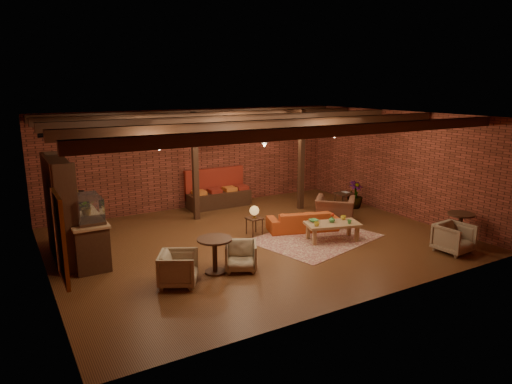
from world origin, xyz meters
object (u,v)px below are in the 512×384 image
armchair_right (335,205)px  side_table_book (344,194)px  armchair_a (178,267)px  armchair_b (241,255)px  coffee_table (332,225)px  side_table_lamp (254,213)px  round_table_left (215,250)px  armchair_far (454,237)px  sofa (302,220)px  plant_tall (356,168)px  round_table_right (460,223)px

armchair_right → side_table_book: 1.50m
armchair_a → armchair_b: size_ratio=1.09×
coffee_table → side_table_lamp: (-1.51, 1.41, 0.19)m
coffee_table → armchair_a: bearing=-172.8°
round_table_left → armchair_far: size_ratio=1.00×
sofa → coffee_table: size_ratio=1.26×
armchair_b → armchair_right: armchair_right is taller
armchair_far → armchair_a: bearing=161.6°
armchair_a → armchair_far: armchair_far is taller
round_table_left → side_table_book: round_table_left is taller
armchair_a → side_table_book: bearing=-38.4°
round_table_left → plant_tall: 6.79m
round_table_left → plant_tall: size_ratio=0.29×
coffee_table → round_table_right: round_table_right is taller
armchair_right → side_table_book: armchair_right is taller
coffee_table → round_table_right: size_ratio=1.97×
side_table_lamp → armchair_b: (-1.45, -1.93, -0.27)m
round_table_left → plant_tall: bearing=22.1°
armchair_a → side_table_book: armchair_a is taller
side_table_book → round_table_right: round_table_right is taller
sofa → armchair_right: 1.38m
coffee_table → round_table_left: bearing=-173.7°
side_table_book → armchair_far: (-0.34, -4.41, -0.10)m
coffee_table → side_table_book: 3.26m
armchair_a → round_table_right: bearing=-70.7°
armchair_b → round_table_left: bearing=-165.1°
coffee_table → side_table_book: size_ratio=2.76×
round_table_right → armchair_far: bearing=-152.7°
armchair_far → round_table_left: bearing=157.9°
round_table_right → plant_tall: bearing=90.0°
round_table_left → armchair_far: round_table_left is taller
round_table_left → round_table_right: 6.40m
plant_tall → sofa: bearing=-159.7°
round_table_right → plant_tall: (0.00, 3.92, 0.82)m
side_table_lamp → round_table_right: 5.30m
sofa → plant_tall: (2.89, 1.07, 1.06)m
sofa → side_table_book: bearing=-137.2°
side_table_book → plant_tall: plant_tall is taller
round_table_left → armchair_a: size_ratio=1.03×
side_table_lamp → side_table_book: side_table_lamp is taller
side_table_lamp → round_table_right: size_ratio=1.04×
round_table_left → armchair_b: 0.60m
coffee_table → armchair_a: 4.44m
armchair_a → armchair_b: armchair_a is taller
sofa → armchair_right: bearing=-153.2°
side_table_book → plant_tall: 0.94m
sofa → plant_tall: 3.26m
round_table_left → armchair_far: (5.52, -1.76, -0.14)m
armchair_b → armchair_right: 4.53m
armchair_a → coffee_table: bearing=-53.9°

